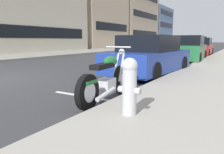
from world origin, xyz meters
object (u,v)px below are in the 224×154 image
at_px(parked_car_at_intersection, 199,48).
at_px(car_opposite_curb, 138,45).
at_px(parked_motorcycle, 107,80).
at_px(parked_car_behind_motorcycle, 150,56).
at_px(fire_hydrant, 129,85).
at_px(parked_car_second_in_row, 188,49).
at_px(crossing_truck, 193,42).

relative_size(parked_car_at_intersection, car_opposite_curb, 1.09).
height_order(parked_car_at_intersection, car_opposite_curb, parked_car_at_intersection).
bearing_deg(parked_car_at_intersection, parked_motorcycle, -179.55).
distance_m(parked_motorcycle, parked_car_behind_motorcycle, 3.94).
distance_m(parked_car_at_intersection, car_opposite_curb, 10.67).
relative_size(parked_car_behind_motorcycle, car_opposite_curb, 1.04).
xyz_separation_m(car_opposite_curb, fire_hydrant, (-22.68, -10.01, -0.04)).
distance_m(parked_car_behind_motorcycle, parked_car_second_in_row, 6.10).
relative_size(parked_car_behind_motorcycle, parked_car_second_in_row, 1.00).
height_order(parked_car_second_in_row, parked_car_at_intersection, parked_car_second_in_row).
bearing_deg(crossing_truck, parked_motorcycle, 92.28).
relative_size(parked_car_second_in_row, car_opposite_curb, 1.03).
height_order(parked_car_second_in_row, car_opposite_curb, parked_car_second_in_row).
relative_size(parked_motorcycle, fire_hydrant, 2.49).
height_order(parked_car_behind_motorcycle, crossing_truck, crossing_truck).
relative_size(car_opposite_curb, fire_hydrant, 4.89).
xyz_separation_m(parked_car_behind_motorcycle, crossing_truck, (30.97, 4.26, 0.29)).
height_order(parked_motorcycle, car_opposite_curb, car_opposite_curb).
relative_size(parked_car_second_in_row, fire_hydrant, 5.05).
relative_size(parked_motorcycle, crossing_truck, 0.38).
bearing_deg(car_opposite_curb, crossing_truck, 164.03).
bearing_deg(parked_car_at_intersection, crossing_truck, 10.06).
height_order(parked_car_second_in_row, fire_hydrant, parked_car_second_in_row).
bearing_deg(parked_car_behind_motorcycle, parked_motorcycle, -168.58).
distance_m(car_opposite_curb, fire_hydrant, 24.79).
relative_size(crossing_truck, fire_hydrant, 6.52).
height_order(parked_car_at_intersection, fire_hydrant, parked_car_at_intersection).
bearing_deg(parked_car_second_in_row, crossing_truck, 6.61).
height_order(parked_car_second_in_row, crossing_truck, crossing_truck).
xyz_separation_m(parked_car_behind_motorcycle, fire_hydrant, (-4.86, -1.55, -0.06)).
height_order(parked_car_behind_motorcycle, car_opposite_curb, parked_car_behind_motorcycle).
xyz_separation_m(parked_motorcycle, parked_car_behind_motorcycle, (3.89, 0.55, 0.23)).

